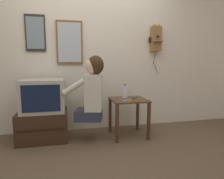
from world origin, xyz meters
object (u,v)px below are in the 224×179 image
wall_phone_antique (156,39)px  framed_picture (35,33)px  toothbrush (133,100)px  television (43,95)px  person (92,89)px  cell_phone_held (124,100)px  wall_mirror (70,43)px  cell_phone_spare (135,98)px  water_bottle (125,91)px

wall_phone_antique → framed_picture: (-1.90, 0.04, 0.04)m
wall_phone_antique → toothbrush: wall_phone_antique is taller
wall_phone_antique → television: bearing=-171.4°
framed_picture → person: bearing=-33.7°
television → cell_phone_held: size_ratio=4.41×
wall_mirror → cell_phone_spare: 1.31m
wall_phone_antique → toothbrush: 1.21m
person → television: person is taller
television → water_bottle: television is taller
wall_mirror → toothbrush: bearing=-34.2°
cell_phone_spare → framed_picture: bearing=-161.5°
wall_mirror → person: bearing=-61.8°
wall_mirror → cell_phone_spare: bearing=-23.9°
television → wall_mirror: size_ratio=0.87×
person → wall_phone_antique: 1.44m
wall_phone_antique → person: bearing=-157.8°
cell_phone_spare → toothbrush: (-0.08, -0.17, 0.00)m
television → cell_phone_held: (1.12, -0.18, -0.07)m
television → wall_phone_antique: (1.80, 0.27, 0.85)m
framed_picture → toothbrush: 1.74m
television → wall_phone_antique: 2.01m
person → framed_picture: framed_picture is taller
person → television: size_ratio=1.53×
television → wall_phone_antique: bearing=8.6°
person → cell_phone_held: person is taller
person → television: bearing=87.5°
cell_phone_spare → wall_phone_antique: bearing=71.7°
person → toothbrush: size_ratio=5.40×
framed_picture → cell_phone_held: size_ratio=4.09×
cell_phone_spare → toothbrush: toothbrush is taller
person → framed_picture: (-0.76, 0.51, 0.79)m
cell_phone_held → toothbrush: bearing=-41.3°
wall_phone_antique → cell_phone_held: 1.24m
television → wall_mirror: (0.39, 0.31, 0.76)m
television → wall_phone_antique: size_ratio=0.70×
wall_phone_antique → toothbrush: (-0.57, -0.53, -0.92)m
cell_phone_held → toothbrush: (0.11, -0.08, 0.00)m
cell_phone_held → cell_phone_spare: (0.19, 0.09, 0.00)m
wall_phone_antique → water_bottle: (-0.61, -0.28, -0.83)m
cell_phone_held → person: bearing=173.8°
person → cell_phone_held: 0.49m
cell_phone_held → cell_phone_spare: size_ratio=0.96×
water_bottle → television: bearing=179.7°
television → toothbrush: size_ratio=3.53×
water_bottle → cell_phone_held: bearing=-110.8°
cell_phone_held → wall_phone_antique: bearing=26.6°
water_bottle → wall_phone_antique: bearing=24.5°
person → cell_phone_held: (0.46, 0.01, -0.17)m
wall_phone_antique → wall_mirror: size_ratio=1.24×
cell_phone_held → television: bearing=163.4°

